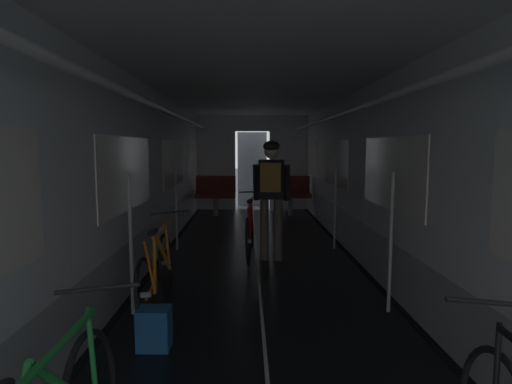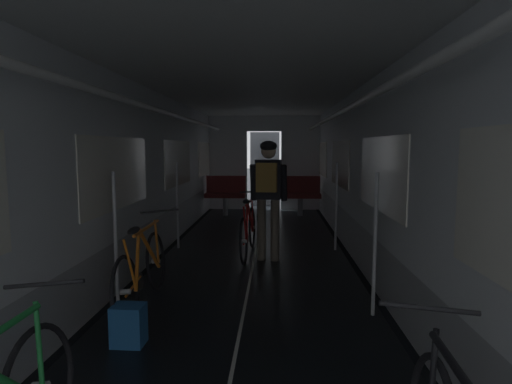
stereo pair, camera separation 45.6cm
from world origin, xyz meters
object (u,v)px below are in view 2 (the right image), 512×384
(bench_seat_far_right, at_px, (300,192))
(bicycle_orange, at_px, (143,270))
(backpack_on_floor, at_px, (129,325))
(person_cyclist_aisle, at_px, (268,187))
(bicycle_red_in_aisle, at_px, (248,231))
(bench_seat_far_left, at_px, (226,192))

(bench_seat_far_right, xyz_separation_m, bicycle_orange, (-1.94, -5.86, -0.19))
(bicycle_orange, distance_m, backpack_on_floor, 0.87)
(person_cyclist_aisle, xyz_separation_m, backpack_on_floor, (-1.10, -2.64, -0.90))
(bench_seat_far_right, bearing_deg, bicycle_red_in_aisle, -104.73)
(bench_seat_far_right, height_order, person_cyclist_aisle, person_cyclist_aisle)
(bicycle_orange, relative_size, bicycle_red_in_aisle, 1.00)
(bench_seat_far_left, xyz_separation_m, person_cyclist_aisle, (1.11, -4.05, 0.50))
(bench_seat_far_right, xyz_separation_m, bicycle_red_in_aisle, (-1.00, -3.79, -0.18))
(bicycle_orange, bearing_deg, backpack_on_floor, -80.00)
(bench_seat_far_left, bearing_deg, bench_seat_far_right, 0.00)
(person_cyclist_aisle, bearing_deg, bicycle_red_in_aisle, 138.96)
(bicycle_orange, xyz_separation_m, person_cyclist_aisle, (1.25, 1.81, 0.69))
(bicycle_red_in_aisle, relative_size, backpack_on_floor, 4.97)
(bicycle_orange, xyz_separation_m, backpack_on_floor, (0.15, -0.83, -0.21))
(bench_seat_far_left, height_order, bicycle_orange, bench_seat_far_left)
(bench_seat_far_left, height_order, bench_seat_far_right, same)
(bicycle_red_in_aisle, bearing_deg, bench_seat_far_right, 75.27)
(bicycle_orange, bearing_deg, person_cyclist_aisle, 55.29)
(bench_seat_far_right, bearing_deg, bicycle_orange, -108.35)
(bicycle_orange, height_order, backpack_on_floor, bicycle_orange)
(bench_seat_far_left, bearing_deg, person_cyclist_aisle, -74.73)
(bench_seat_far_left, distance_m, backpack_on_floor, 6.70)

